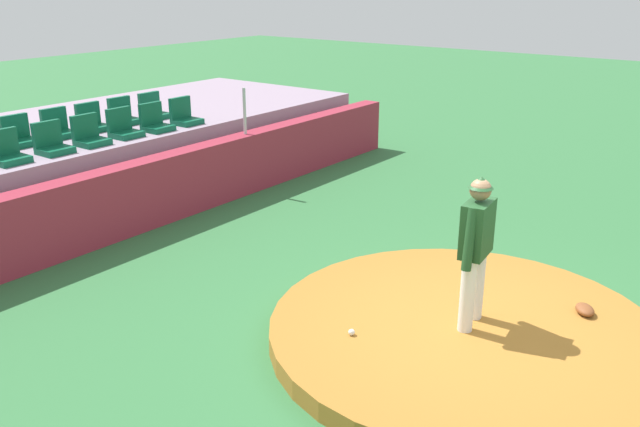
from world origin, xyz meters
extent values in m
plane|color=#32703C|center=(0.00, 0.00, 0.00)|extent=(60.00, 60.00, 0.00)
cylinder|color=#A46C29|center=(0.00, 0.00, 0.11)|extent=(4.49, 4.49, 0.23)
cylinder|color=white|center=(-0.13, -0.06, 0.66)|extent=(0.16, 0.16, 0.86)
cylinder|color=white|center=(0.22, -0.02, 0.66)|extent=(0.16, 0.16, 0.86)
cube|color=#1E4723|center=(0.04, -0.04, 1.40)|extent=(0.51, 0.31, 0.62)
cylinder|color=#1E4723|center=(-0.21, -0.07, 1.36)|extent=(0.21, 0.13, 0.70)
cylinder|color=#1E4723|center=(0.30, -0.01, 1.36)|extent=(0.25, 0.14, 0.70)
sphere|color=#8C6647|center=(0.04, -0.04, 1.84)|extent=(0.24, 0.24, 0.24)
cone|color=#1E4723|center=(0.04, -0.04, 1.92)|extent=(0.30, 0.30, 0.13)
sphere|color=white|center=(-0.99, 0.89, 0.27)|extent=(0.07, 0.07, 0.07)
ellipsoid|color=brown|center=(1.08, -1.03, 0.28)|extent=(0.36, 0.34, 0.11)
cube|color=#9B2A3C|center=(0.00, 5.93, 0.57)|extent=(14.45, 0.40, 1.14)
cylinder|color=silver|center=(2.75, 5.93, 1.58)|extent=(0.06, 0.06, 0.88)
cube|color=gray|center=(0.00, 8.57, 0.66)|extent=(13.74, 4.37, 1.32)
cube|color=#0D5A3B|center=(-1.43, 6.84, 1.37)|extent=(0.48, 0.44, 0.10)
cube|color=#0D5A3B|center=(-1.43, 7.02, 1.62)|extent=(0.48, 0.08, 0.40)
cube|color=#0D5A3B|center=(-0.69, 6.83, 1.37)|extent=(0.48, 0.44, 0.10)
cube|color=#0D5A3B|center=(-0.69, 7.01, 1.62)|extent=(0.48, 0.08, 0.40)
cube|color=#0D5A3B|center=(0.01, 6.83, 1.37)|extent=(0.48, 0.44, 0.10)
cube|color=#0D5A3B|center=(0.01, 7.01, 1.62)|extent=(0.48, 0.08, 0.40)
cube|color=#0D5A3B|center=(0.72, 6.86, 1.37)|extent=(0.48, 0.44, 0.10)
cube|color=#0D5A3B|center=(0.72, 7.04, 1.62)|extent=(0.48, 0.08, 0.40)
cube|color=#0D5A3B|center=(1.38, 6.80, 1.37)|extent=(0.48, 0.44, 0.10)
cube|color=#0D5A3B|center=(1.38, 6.98, 1.62)|extent=(0.48, 0.08, 0.40)
cube|color=#0D5A3B|center=(2.10, 6.82, 1.37)|extent=(0.48, 0.44, 0.10)
cube|color=#0D5A3B|center=(2.10, 7.00, 1.62)|extent=(0.48, 0.08, 0.40)
cube|color=#0D5A3B|center=(-0.71, 7.74, 1.37)|extent=(0.48, 0.44, 0.10)
cube|color=#0D5A3B|center=(-0.71, 7.92, 1.62)|extent=(0.48, 0.08, 0.40)
cube|color=#0D5A3B|center=(0.03, 7.76, 1.37)|extent=(0.48, 0.44, 0.10)
cube|color=#0D5A3B|center=(0.03, 7.94, 1.62)|extent=(0.48, 0.08, 0.40)
cube|color=#0D5A3B|center=(0.70, 7.73, 1.37)|extent=(0.48, 0.44, 0.10)
cube|color=#0D5A3B|center=(0.70, 7.91, 1.62)|extent=(0.48, 0.08, 0.40)
cube|color=#0D5A3B|center=(1.42, 7.76, 1.37)|extent=(0.48, 0.44, 0.10)
cube|color=#0D5A3B|center=(1.42, 7.94, 1.62)|extent=(0.48, 0.08, 0.40)
cube|color=#0D5A3B|center=(2.11, 7.73, 1.37)|extent=(0.48, 0.44, 0.10)
cube|color=#0D5A3B|center=(2.11, 7.91, 1.62)|extent=(0.48, 0.08, 0.40)
camera|label=1|loc=(-6.45, -2.78, 4.00)|focal=37.70mm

